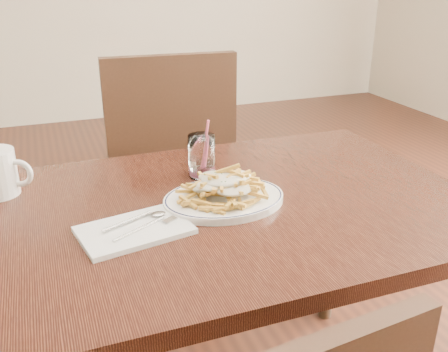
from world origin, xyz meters
name	(u,v)px	position (x,y,z in m)	size (l,w,h in m)	color
table	(226,230)	(0.00, 0.00, 0.67)	(1.20, 0.80, 0.75)	black
chair_far	(168,164)	(0.04, 0.75, 0.57)	(0.48, 0.48, 1.00)	black
fries_plate	(224,199)	(-0.01, -0.01, 0.76)	(0.32, 0.29, 0.02)	white
loaded_fries	(224,183)	(-0.01, -0.01, 0.80)	(0.25, 0.22, 0.06)	gold
napkin	(135,230)	(-0.24, -0.07, 0.76)	(0.23, 0.15, 0.01)	silver
cutlery	(134,225)	(-0.24, -0.07, 0.76)	(0.17, 0.13, 0.01)	silver
water_glass	(202,158)	(0.00, 0.17, 0.80)	(0.07, 0.07, 0.16)	white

